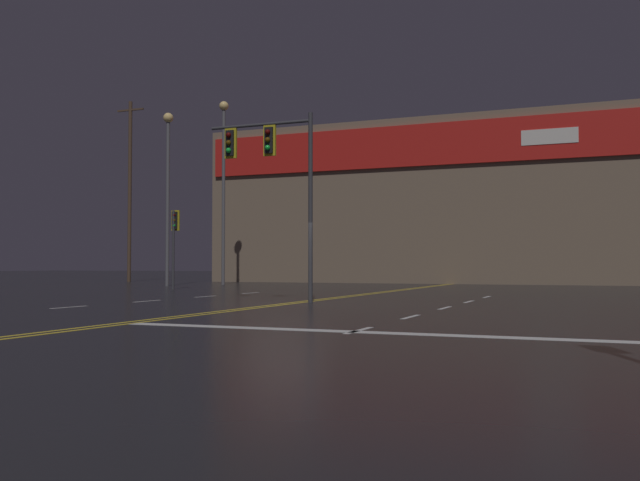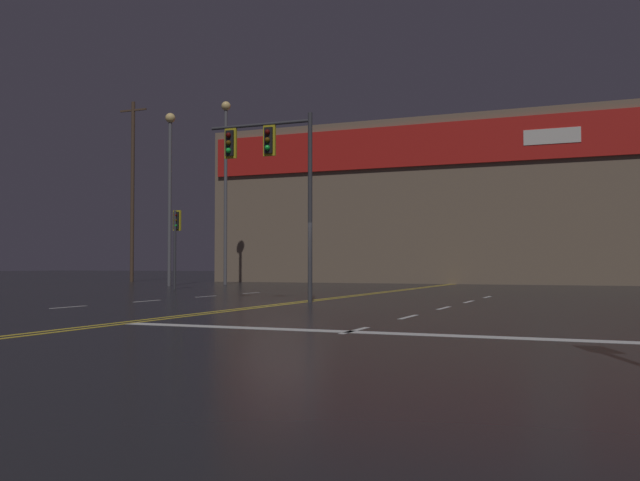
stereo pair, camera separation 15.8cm
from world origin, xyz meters
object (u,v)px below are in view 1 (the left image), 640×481
traffic_signal_median (270,161)px  streetlight_median_approach (224,170)px  streetlight_near_right (168,176)px  traffic_signal_corner_northwest (175,231)px

traffic_signal_median → streetlight_median_approach: 20.33m
traffic_signal_median → streetlight_near_right: bearing=134.3°
traffic_signal_corner_northwest → traffic_signal_median: bearing=-42.9°
traffic_signal_median → streetlight_near_right: streetlight_near_right is taller
streetlight_near_right → traffic_signal_corner_northwest: bearing=-52.3°
traffic_signal_median → streetlight_median_approach: (-11.30, 16.73, 2.36)m
traffic_signal_median → streetlight_near_right: 18.45m
streetlight_median_approach → traffic_signal_corner_northwest: bearing=-76.7°
streetlight_near_right → streetlight_median_approach: bearing=66.9°
traffic_signal_median → streetlight_median_approach: streetlight_median_approach is taller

